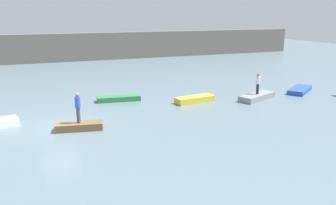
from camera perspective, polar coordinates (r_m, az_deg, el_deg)
name	(u,v)px	position (r m, az deg, el deg)	size (l,w,h in m)	color
ground_plane	(61,127)	(21.84, -17.02, -3.85)	(120.00, 120.00, 0.00)	slate
embankment_wall	(39,49)	(50.19, -20.28, 8.25)	(80.00, 1.20, 3.82)	#666056
rowboat_brown	(79,126)	(20.99, -14.27, -3.78)	(2.68, 0.92, 0.43)	brown
rowboat_green	(119,98)	(27.15, -8.03, 0.65)	(3.31, 0.91, 0.39)	#2D7F47
rowboat_yellow	(195,99)	(26.54, 4.38, 0.51)	(3.07, 0.95, 0.46)	gold
rowboat_grey	(257,97)	(28.25, 14.31, 0.93)	(3.47, 1.18, 0.44)	gray
rowboat_blue	(300,90)	(31.96, 20.68, 1.94)	(3.36, 1.27, 0.37)	#2B4CAD
person_blue_shirt	(78,106)	(20.65, -14.48, -0.58)	(0.32, 0.32, 1.79)	#4C4C56
person_white_shirt	(258,82)	(28.01, 14.46, 3.19)	(0.32, 0.32, 1.64)	#232838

